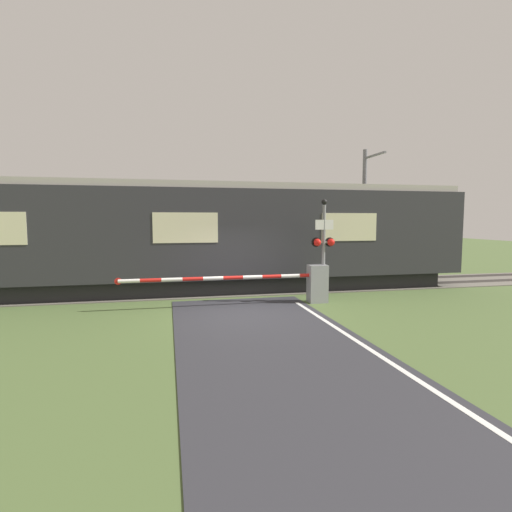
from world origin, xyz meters
The scene contains 7 objects.
ground_plane centered at (0.00, 0.00, 0.00)m, with size 80.00×80.00×0.00m, color #4C6033.
road_strip centered at (0.01, -8.00, 0.01)m, with size 4.16×20.00×0.02m.
track_bed centered at (0.00, 3.96, 0.02)m, with size 36.00×3.20×0.13m.
train centered at (-1.59, 3.96, 2.04)m, with size 21.34×3.14×3.98m.
crossing_barrier centered at (1.95, 0.98, 0.67)m, with size 6.54×0.44×1.22m.
signal_post centered at (2.74, 1.02, 1.90)m, with size 0.77×0.26×3.33m.
catenary_pole centered at (6.98, 6.45, 3.13)m, with size 0.20×1.90×5.96m.
Camera 1 is at (-2.17, -11.05, 2.67)m, focal length 28.00 mm.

